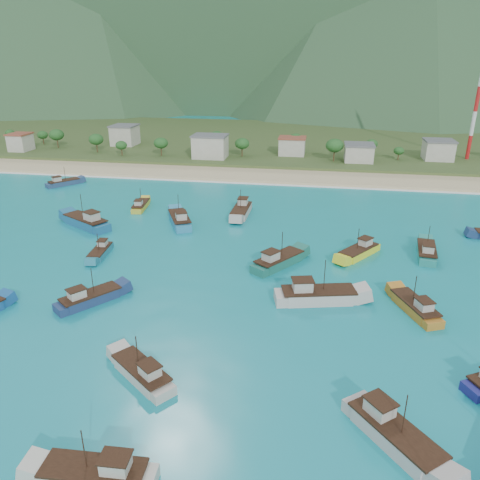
% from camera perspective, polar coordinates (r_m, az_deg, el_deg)
% --- Properties ---
extents(ground, '(600.00, 600.00, 0.00)m').
position_cam_1_polar(ground, '(70.24, 1.69, -7.93)').
color(ground, '#0B7B81').
rests_on(ground, ground).
extents(beach, '(400.00, 18.00, 1.20)m').
position_cam_1_polar(beach, '(143.97, 6.24, 7.65)').
color(beach, beige).
rests_on(beach, ground).
extents(land, '(400.00, 110.00, 2.40)m').
position_cam_1_polar(land, '(203.62, 7.46, 11.75)').
color(land, '#385123').
rests_on(land, ground).
extents(surf_line, '(400.00, 2.50, 0.08)m').
position_cam_1_polar(surf_line, '(134.78, 5.95, 6.69)').
color(surf_line, white).
rests_on(surf_line, ground).
extents(village, '(222.36, 27.26, 7.86)m').
position_cam_1_polar(village, '(165.34, 12.14, 10.85)').
color(village, beige).
rests_on(village, ground).
extents(vegetation, '(275.19, 25.29, 8.41)m').
position_cam_1_polar(vegetation, '(166.19, 7.38, 11.25)').
color(vegetation, '#235623').
rests_on(vegetation, ground).
extents(radio_tower, '(1.20, 1.20, 46.89)m').
position_cam_1_polar(radio_tower, '(175.74, 27.20, 16.32)').
color(radio_tower, red).
rests_on(radio_tower, ground).
extents(boat_0, '(8.17, 11.99, 6.88)m').
position_cam_1_polar(boat_0, '(103.25, -7.36, 2.40)').
color(boat_0, teal).
rests_on(boat_0, ground).
extents(boat_1, '(8.41, 9.71, 5.89)m').
position_cam_1_polar(boat_1, '(73.94, -17.85, -6.85)').
color(boat_1, navy).
rests_on(boat_1, ground).
extents(boat_2, '(3.72, 9.12, 5.23)m').
position_cam_1_polar(boat_2, '(115.58, -12.01, 4.05)').
color(boat_2, gold).
rests_on(boat_2, ground).
extents(boat_4, '(12.86, 9.53, 7.48)m').
position_cam_1_polar(boat_4, '(106.09, -18.22, 2.05)').
color(boat_4, '#1A5C88').
rests_on(boat_4, ground).
extents(boat_7, '(3.48, 11.38, 6.70)m').
position_cam_1_polar(boat_7, '(108.46, 0.16, 3.52)').
color(boat_7, '#B3AAA2').
rests_on(boat_7, ground).
extents(boat_8, '(12.78, 6.38, 7.25)m').
position_cam_1_polar(boat_8, '(71.62, 9.34, -6.76)').
color(boat_8, beige).
rests_on(boat_8, ground).
extents(boat_10, '(3.24, 8.36, 4.82)m').
position_cam_1_polar(boat_10, '(90.55, -16.63, -1.46)').
color(boat_10, teal).
rests_on(boat_10, ground).
extents(boat_12, '(6.48, 10.17, 5.80)m').
position_cam_1_polar(boat_12, '(72.69, 20.58, -7.76)').
color(boat_12, '#B87323').
rests_on(boat_12, ground).
extents(boat_15, '(8.29, 9.90, 5.94)m').
position_cam_1_polar(boat_15, '(89.09, 14.31, -1.45)').
color(boat_15, yellow).
rests_on(boat_15, ground).
extents(boat_17, '(4.37, 10.50, 6.02)m').
position_cam_1_polar(boat_17, '(92.81, 21.78, -1.42)').
color(boat_17, '#1F8077').
rests_on(boat_17, ground).
extents(boat_18, '(9.56, 10.71, 6.57)m').
position_cam_1_polar(boat_18, '(50.73, 18.19, -21.63)').
color(boat_18, '#B7ACA7').
rests_on(boat_18, ground).
extents(boat_20, '(10.36, 3.51, 6.04)m').
position_cam_1_polar(boat_20, '(47.15, -17.07, -25.75)').
color(boat_20, beige).
rests_on(boat_20, ground).
extents(boat_21, '(8.05, 9.07, 5.56)m').
position_cam_1_polar(boat_21, '(142.78, -20.72, 6.51)').
color(boat_21, navy).
rests_on(boat_21, ground).
extents(boat_23, '(9.11, 11.03, 6.60)m').
position_cam_1_polar(boat_23, '(82.48, 4.70, -2.64)').
color(boat_23, '#1B6658').
rests_on(boat_23, ground).
extents(boat_27, '(9.39, 8.22, 5.72)m').
position_cam_1_polar(boat_27, '(56.84, -11.82, -15.69)').
color(boat_27, '#B9B3A7').
rests_on(boat_27, ground).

